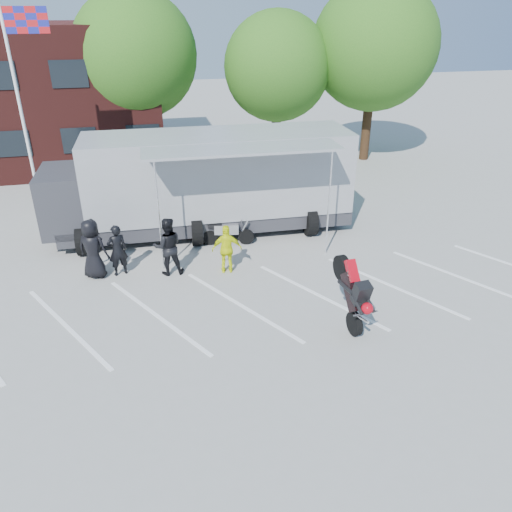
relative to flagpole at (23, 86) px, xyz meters
name	(u,v)px	position (x,y,z in m)	size (l,w,h in m)	color
ground	(241,325)	(6.24, -10.00, -5.05)	(100.00, 100.00, 0.00)	#989893
parking_bay_lines	(234,306)	(6.24, -9.00, -5.05)	(18.00, 5.00, 0.01)	white
flagpole	(23,86)	(0.00, 0.00, 0.00)	(1.61, 0.12, 8.00)	white
tree_left	(135,55)	(4.24, 6.00, 0.51)	(6.12, 6.12, 8.64)	#382314
tree_mid	(277,67)	(11.24, 5.00, -0.11)	(5.44, 5.44, 7.68)	#382314
tree_right	(374,46)	(16.24, 4.50, 0.82)	(6.46, 6.46, 9.12)	#382314
transporter_truck	(208,231)	(6.28, -3.50, -5.05)	(11.69, 5.63, 3.72)	gray
parked_motorcycle	(228,244)	(6.82, -4.86, -5.05)	(0.64, 1.91, 1.00)	#B1B1B6
stunt_bike_rider	(341,320)	(8.99, -10.39, -5.05)	(0.86, 1.82, 2.14)	black
spectator_leather_a	(93,249)	(2.30, -6.28, -4.08)	(0.95, 0.62, 1.95)	black
spectator_leather_b	(117,250)	(3.04, -6.29, -4.20)	(0.62, 0.41, 1.71)	black
spectator_leather_c	(168,246)	(4.60, -6.58, -4.10)	(0.93, 0.72, 1.91)	black
spectator_hivis	(227,249)	(6.44, -6.91, -4.24)	(0.95, 0.40, 1.63)	#E5F20C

